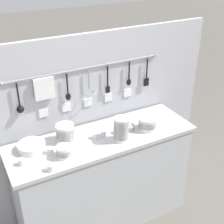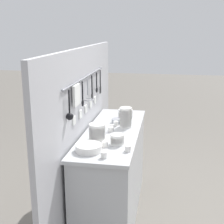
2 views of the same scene
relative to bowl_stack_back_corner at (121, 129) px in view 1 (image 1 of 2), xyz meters
name	(u,v)px [view 1 (image 1 of 2)]	position (x,y,z in m)	size (l,w,h in m)	color
ground_plane	(104,217)	(-0.11, 0.10, -0.99)	(20.00, 20.00, 0.00)	#666059
counter	(103,180)	(-0.11, 0.10, -0.54)	(1.51, 0.49, 0.89)	#B7BABC
back_wall	(88,127)	(-0.11, 0.38, -0.16)	(2.31, 0.11, 1.64)	#B2B2B7
bowl_stack_back_corner	(121,129)	(0.00, 0.00, 0.00)	(0.11, 0.11, 0.19)	white
bowl_stack_tall_left	(64,151)	(-0.46, 0.01, -0.05)	(0.11, 0.11, 0.09)	white
bowl_stack_wide_centre	(148,123)	(0.27, 0.04, -0.05)	(0.15, 0.15, 0.10)	white
bowl_stack_nested_right	(65,133)	(-0.38, 0.19, -0.03)	(0.14, 0.14, 0.14)	white
plate_stack	(32,146)	(-0.64, 0.20, -0.07)	(0.21, 0.21, 0.05)	white
steel_mixing_bowl	(128,127)	(0.13, 0.11, -0.08)	(0.10, 0.10, 0.04)	#93969E
cup_edge_far	(22,162)	(-0.75, 0.06, -0.07)	(0.05, 0.05, 0.05)	white
cup_centre	(96,135)	(-0.16, 0.11, -0.07)	(0.05, 0.05, 0.05)	white
cup_front_left	(51,168)	(-0.60, -0.10, -0.07)	(0.05, 0.05, 0.05)	white
cup_back_left	(50,150)	(-0.54, 0.09, -0.07)	(0.05, 0.05, 0.05)	white
cup_beside_plates	(118,130)	(0.03, 0.10, -0.07)	(0.05, 0.05, 0.05)	white
cup_edge_near	(104,133)	(-0.09, 0.12, -0.07)	(0.05, 0.05, 0.05)	white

